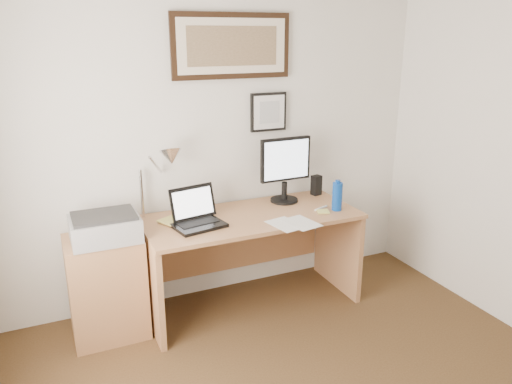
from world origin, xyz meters
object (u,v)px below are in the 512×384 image
lcd_monitor (285,167)px  laptop (197,217)px  book (171,226)px  printer (105,227)px  side_cabinet (107,287)px  water_bottle (337,196)px  desk (247,240)px

lcd_monitor → laptop: bearing=-165.9°
book → lcd_monitor: (0.98, 0.18, 0.28)m
lcd_monitor → printer: bearing=-173.4°
lcd_monitor → side_cabinet: bearing=-175.0°
laptop → printer: bearing=176.8°
side_cabinet → water_bottle: water_bottle is taller
lcd_monitor → desk: bearing=-166.2°
book → printer: size_ratio=0.66×
side_cabinet → desk: bearing=1.9°
book → lcd_monitor: bearing=10.5°
water_bottle → printer: size_ratio=0.50×
side_cabinet → lcd_monitor: bearing=5.0°
printer → book: bearing=-2.2°
side_cabinet → laptop: size_ratio=1.93×
lcd_monitor → water_bottle: bearing=-51.4°
desk → water_bottle: bearing=-21.2°
side_cabinet → printer: 0.46m
water_bottle → desk: 0.77m
printer → side_cabinet: bearing=119.5°
printer → laptop: bearing=-3.2°
water_bottle → desk: water_bottle is taller
laptop → side_cabinet: bearing=173.5°
laptop → lcd_monitor: (0.80, 0.20, 0.23)m
side_cabinet → desk: size_ratio=0.46×
desk → printer: 1.09m
laptop → printer: 0.62m
side_cabinet → desk: desk is taller
book → desk: (0.61, 0.09, -0.25)m
water_bottle → book: 1.27m
lcd_monitor → printer: 1.44m
water_bottle → printer: (-1.69, 0.17, -0.04)m
laptop → lcd_monitor: size_ratio=0.73×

